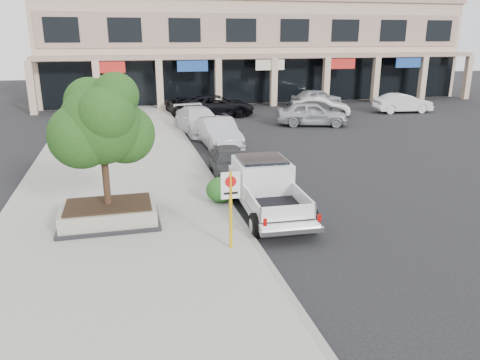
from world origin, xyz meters
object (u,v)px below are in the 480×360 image
Objects in this scene: curb_car_d at (184,106)px; lot_car_b at (321,107)px; planter_tree at (106,124)px; pickup_truck at (269,190)px; curb_car_b at (219,133)px; lot_car_d at (217,106)px; lot_car_a at (312,114)px; lot_car_e at (317,98)px; lot_car_f at (403,103)px; no_parking_sign at (231,200)px; lot_car_c at (318,111)px; planter at (109,214)px; curb_car_c at (199,121)px; curb_car_a at (229,161)px.

curb_car_d is 1.10× the size of lot_car_b.
pickup_truck is at bearing -2.40° from planter_tree.
lot_car_d is (1.98, 10.42, 0.00)m from curb_car_b.
lot_car_a reaches higher than curb_car_d.
lot_car_d is at bearing 85.92° from pickup_truck.
lot_car_e reaches higher than lot_car_f.
planter_tree is 0.82× the size of curb_car_d.
lot_car_f is (15.10, -1.92, -0.05)m from lot_car_d.
lot_car_d is (-7.92, 1.90, 0.09)m from lot_car_b.
lot_car_b is at bearing 60.72° from no_parking_sign.
lot_car_a is at bearing 48.91° from planter_tree.
lot_car_e is 1.01× the size of lot_car_f.
lot_car_e is at bearing 56.13° from lot_car_f.
lot_car_a is at bearing 169.84° from lot_car_b.
curb_car_d is 10.47m from lot_car_a.
no_parking_sign is 0.47× the size of lot_car_c.
curb_car_d is 0.83× the size of lot_car_d.
lot_car_d reaches higher than planter.
pickup_truck is 1.16× the size of lot_car_c.
planter_tree is 15.66m from curb_car_c.
planter_tree reaches higher than lot_car_a.
curb_car_c is at bearing -95.92° from curb_car_d.
pickup_truck is at bearing 178.88° from lot_car_d.
no_parking_sign is 22.92m from lot_car_c.
no_parking_sign is 0.41× the size of curb_car_c.
lot_car_b is 0.90× the size of lot_car_c.
lot_car_e is at bearing 46.21° from curb_car_b.
lot_car_b reaches higher than curb_car_d.
no_parking_sign reaches higher than lot_car_f.
lot_car_b is at bearing 50.55° from planter.
lot_car_c is (9.52, 12.41, 0.04)m from curb_car_a.
curb_car_c is at bearing 93.29° from curb_car_a.
curb_car_a is 15.65m from lot_car_c.
lot_car_c is at bearing -33.60° from curb_car_d.
curb_car_b is at bearing 90.29° from pickup_truck.
pickup_truck is at bearing 137.48° from lot_car_e.
planter_tree is at bearing 48.97° from planter.
curb_car_c reaches higher than lot_car_f.
no_parking_sign is at bearing 142.77° from lot_car_f.
planter_tree is 22.55m from lot_car_c.
curb_car_b is 19.08m from lot_car_f.
lot_car_d is (4.33, 23.76, -0.82)m from no_parking_sign.
lot_car_c is at bearing 141.72° from lot_car_e.
curb_car_b is (0.70, 5.77, 0.14)m from curb_car_a.
pickup_truck reaches higher than curb_car_d.
lot_car_b reaches higher than curb_car_a.
curb_car_d is 1.03× the size of lot_car_e.
lot_car_a is at bearing 56.61° from curb_car_a.
curb_car_c is at bearing 93.76° from curb_car_b.
curb_car_c is at bearing 164.16° from lot_car_d.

